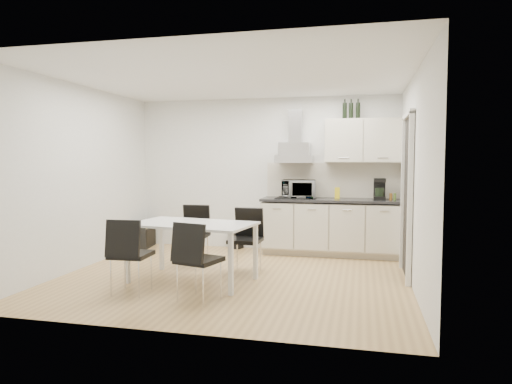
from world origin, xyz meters
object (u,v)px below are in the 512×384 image
kitchenette (333,204)px  chair_far_right (245,241)px  chair_far_left (193,236)px  chair_near_right (199,261)px  dining_table (192,229)px  guitar_amp (144,234)px  floor_speaker (236,239)px  chair_near_left (131,256)px

kitchenette → chair_far_right: bearing=-126.2°
chair_far_left → chair_near_right: bearing=110.1°
dining_table → chair_near_right: bearing=-55.6°
guitar_amp → dining_table: bearing=-57.5°
chair_far_left → guitar_amp: 1.81m
dining_table → floor_speaker: dining_table is taller
dining_table → chair_far_left: 0.88m
dining_table → chair_near_left: size_ratio=1.85×
kitchenette → dining_table: (-1.64, -2.05, -0.15)m
chair_far_right → guitar_amp: size_ratio=1.51×
chair_far_right → chair_far_left: bearing=-13.7°
dining_table → chair_far_right: 0.82m
dining_table → guitar_amp: size_ratio=2.79×
kitchenette → floor_speaker: size_ratio=7.67×
chair_near_right → guitar_amp: 3.39m
kitchenette → chair_far_right: kitchenette is taller
chair_near_right → guitar_amp: size_ratio=1.51×
chair_far_left → guitar_amp: (-1.37, 1.17, -0.21)m
guitar_amp → floor_speaker: bearing=1.1°
chair_far_right → chair_near_left: (-1.05, -1.22, 0.00)m
dining_table → chair_near_left: 0.86m
dining_table → chair_far_right: size_ratio=1.85×
dining_table → chair_far_left: chair_far_left is taller
chair_far_right → chair_near_right: bearing=83.0°
dining_table → chair_far_left: (-0.30, 0.79, -0.24)m
dining_table → chair_near_right: 0.86m
dining_table → guitar_amp: 2.61m
chair_near_left → guitar_amp: bearing=111.3°
chair_far_left → chair_near_left: same height
chair_near_left → chair_far_right: bearing=46.4°
chair_near_right → floor_speaker: (-0.41, 2.96, -0.28)m
kitchenette → chair_far_right: size_ratio=2.86×
chair_far_left → chair_near_right: 1.67m
chair_far_left → dining_table: bearing=107.4°
dining_table → chair_far_right: (0.55, 0.57, -0.24)m
chair_near_right → floor_speaker: chair_near_right is taller
dining_table → chair_near_left: (-0.50, -0.65, -0.24)m
chair_far_left → chair_near_left: bearing=78.7°
chair_far_right → chair_near_right: (-0.19, -1.31, 0.00)m
chair_far_left → chair_far_right: (0.85, -0.23, 0.00)m
kitchenette → guitar_amp: bearing=-178.5°
kitchenette → chair_far_left: kitchenette is taller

